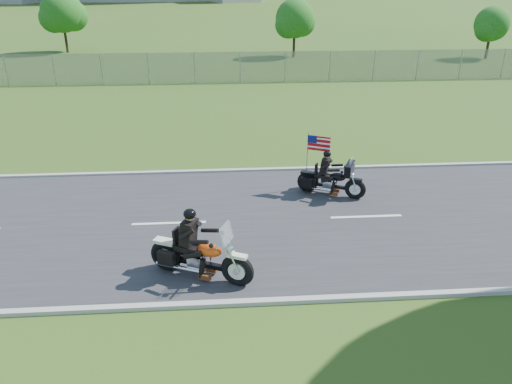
{
  "coord_description": "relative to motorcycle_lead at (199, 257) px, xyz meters",
  "views": [
    {
      "loc": [
        -0.35,
        -13.34,
        7.01
      ],
      "look_at": [
        0.61,
        0.0,
        0.98
      ],
      "focal_mm": 35.0,
      "sensor_mm": 36.0,
      "label": 1
    }
  ],
  "objects": [
    {
      "name": "tree_fence_far",
      "position": [
        23.03,
        30.9,
        2.06
      ],
      "size": [
        3.08,
        2.87,
        4.2
      ],
      "color": "#382316",
      "rests_on": "ground"
    },
    {
      "name": "ground",
      "position": [
        0.99,
        2.86,
        -0.59
      ],
      "size": [
        420.0,
        420.0,
        0.0
      ],
      "primitive_type": "plane",
      "color": "#254816",
      "rests_on": "ground"
    },
    {
      "name": "motorcycle_lead",
      "position": [
        0.0,
        0.0,
        0.0
      ],
      "size": [
        2.61,
        1.42,
        1.87
      ],
      "rotation": [
        0.0,
        0.0,
        -0.42
      ],
      "color": "black",
      "rests_on": "ground"
    },
    {
      "name": "tree_fence_near",
      "position": [
        7.03,
        32.9,
        2.39
      ],
      "size": [
        3.52,
        3.28,
        4.75
      ],
      "color": "#382316",
      "rests_on": "ground"
    },
    {
      "name": "curb_south",
      "position": [
        0.99,
        -1.19,
        -0.54
      ],
      "size": [
        120.0,
        0.18,
        0.12
      ],
      "primitive_type": "cube",
      "color": "#9E9B93",
      "rests_on": "ground"
    },
    {
      "name": "motorcycle_follow",
      "position": [
        4.23,
        4.57,
        -0.05
      ],
      "size": [
        2.19,
        1.26,
        1.95
      ],
      "rotation": [
        0.0,
        0.0,
        -0.43
      ],
      "color": "black",
      "rests_on": "ground"
    },
    {
      "name": "tree_fence_mid",
      "position": [
        -12.96,
        36.91,
        2.72
      ],
      "size": [
        3.96,
        3.69,
        5.3
      ],
      "color": "#382316",
      "rests_on": "ground"
    },
    {
      "name": "road",
      "position": [
        0.99,
        2.86,
        -0.57
      ],
      "size": [
        120.0,
        8.0,
        0.04
      ],
      "primitive_type": "cube",
      "color": "#28282B",
      "rests_on": "ground"
    },
    {
      "name": "fence",
      "position": [
        -4.01,
        22.86,
        0.41
      ],
      "size": [
        60.0,
        0.03,
        2.0
      ],
      "primitive_type": "cube",
      "color": "gray",
      "rests_on": "ground"
    },
    {
      "name": "curb_north",
      "position": [
        0.99,
        6.91,
        -0.54
      ],
      "size": [
        120.0,
        0.18,
        0.12
      ],
      "primitive_type": "cube",
      "color": "#9E9B93",
      "rests_on": "ground"
    }
  ]
}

